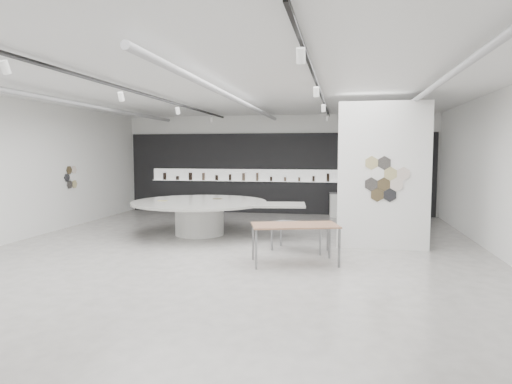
% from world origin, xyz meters
% --- Properties ---
extents(room, '(12.02, 14.02, 3.82)m').
position_xyz_m(room, '(-0.09, -0.00, 2.07)').
color(room, '#B1ACA7').
rests_on(room, ground).
extents(back_wall_display, '(11.80, 0.27, 3.10)m').
position_xyz_m(back_wall_display, '(-0.08, 6.93, 1.54)').
color(back_wall_display, black).
rests_on(back_wall_display, ground).
extents(partition_column, '(2.20, 0.38, 3.60)m').
position_xyz_m(partition_column, '(3.50, 1.00, 1.80)').
color(partition_column, white).
rests_on(partition_column, ground).
extents(display_island, '(5.25, 4.28, 0.99)m').
position_xyz_m(display_island, '(-1.43, 1.93, 0.64)').
color(display_island, white).
rests_on(display_island, ground).
extents(sample_table_wood, '(1.98, 1.36, 0.85)m').
position_xyz_m(sample_table_wood, '(1.54, -0.99, 0.78)').
color(sample_table_wood, '#8C6148').
rests_on(sample_table_wood, ground).
extents(sample_table_stone, '(1.42, 0.97, 0.66)m').
position_xyz_m(sample_table_stone, '(1.52, 0.35, 0.61)').
color(sample_table_stone, gray).
rests_on(sample_table_stone, ground).
extents(kitchen_counter, '(1.59, 0.72, 1.22)m').
position_xyz_m(kitchen_counter, '(2.83, 6.50, 0.44)').
color(kitchen_counter, white).
rests_on(kitchen_counter, ground).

